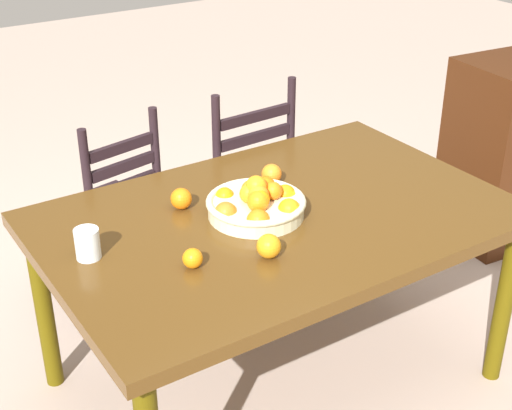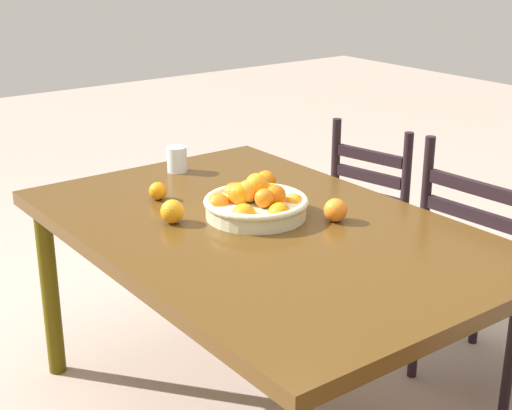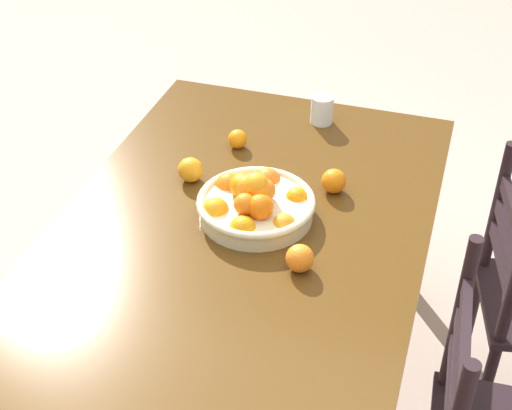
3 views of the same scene
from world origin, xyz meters
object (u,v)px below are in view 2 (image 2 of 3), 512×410
orange_loose_3 (158,191)px  drinking_glass (177,159)px  chair_by_cabinet (490,275)px  orange_loose_1 (266,181)px  orange_loose_0 (336,210)px  chair_near_window (383,227)px  fruit_bowl (255,203)px  orange_loose_2 (172,212)px  dining_table (262,245)px

orange_loose_3 → drinking_glass: size_ratio=0.63×
chair_by_cabinet → orange_loose_1: size_ratio=12.67×
chair_by_cabinet → orange_loose_0: 0.69m
chair_near_window → fruit_bowl: (0.21, -0.83, 0.35)m
orange_loose_1 → orange_loose_2: 0.44m
chair_by_cabinet → fruit_bowl: size_ratio=2.77×
orange_loose_3 → drinking_glass: (-0.24, 0.22, 0.02)m
dining_table → orange_loose_0: size_ratio=21.12×
dining_table → chair_by_cabinet: bearing=68.1°
fruit_bowl → orange_loose_2: fruit_bowl is taller
orange_loose_0 → orange_loose_3: (-0.52, -0.35, -0.01)m
chair_near_window → drinking_glass: bearing=52.8°
dining_table → drinking_glass: bearing=173.0°
chair_near_window → orange_loose_0: 0.83m
orange_loose_0 → orange_loose_2: orange_loose_2 is taller
chair_by_cabinet → drinking_glass: 1.24m
orange_loose_1 → orange_loose_3: size_ratio=1.20×
orange_loose_1 → orange_loose_3: bearing=-112.8°
fruit_bowl → drinking_glass: bearing=174.4°
chair_by_cabinet → fruit_bowl: (-0.38, -0.76, 0.33)m
orange_loose_2 → fruit_bowl: bearing=64.8°
chair_near_window → orange_loose_1: size_ratio=11.99×
drinking_glass → fruit_bowl: bearing=-5.6°
drinking_glass → dining_table: bearing=-7.0°
chair_near_window → orange_loose_2: (0.10, -1.07, 0.34)m
dining_table → orange_loose_0: orange_loose_0 is taller
chair_near_window → chair_by_cabinet: (0.59, -0.07, 0.02)m
dining_table → chair_by_cabinet: chair_by_cabinet is taller
dining_table → chair_near_window: bearing=108.1°
chair_near_window → drinking_glass: size_ratio=9.10×
orange_loose_3 → dining_table: bearing=19.6°
chair_near_window → drinking_glass: (-0.37, -0.77, 0.35)m
dining_table → chair_near_window: size_ratio=1.78×
orange_loose_2 → drinking_glass: size_ratio=0.78×
chair_near_window → orange_loose_0: (0.39, -0.65, 0.33)m
chair_by_cabinet → orange_loose_0: (-0.20, -0.58, 0.32)m
chair_by_cabinet → chair_near_window: bearing=-9.4°
fruit_bowl → orange_loose_3: bearing=-153.8°
orange_loose_0 → drinking_glass: drinking_glass is taller
orange_loose_0 → orange_loose_2: 0.52m
orange_loose_1 → orange_loose_3: (-0.15, -0.36, -0.01)m
orange_loose_0 → orange_loose_1: size_ratio=1.01×
dining_table → chair_near_window: (-0.28, 0.85, -0.23)m
fruit_bowl → orange_loose_1: (-0.19, 0.19, -0.01)m
orange_loose_1 → drinking_glass: (-0.39, -0.13, 0.01)m
fruit_bowl → orange_loose_2: 0.27m
chair_by_cabinet → orange_loose_0: size_ratio=12.56×
fruit_bowl → orange_loose_3: fruit_bowl is taller
chair_near_window → dining_table: bearing=96.6°
chair_near_window → fruit_bowl: chair_near_window is taller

